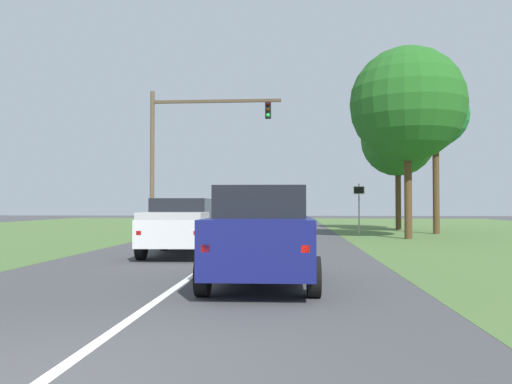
{
  "coord_description": "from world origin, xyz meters",
  "views": [
    {
      "loc": [
        2.3,
        -4.55,
        1.62
      ],
      "look_at": [
        0.7,
        17.47,
        2.18
      ],
      "focal_mm": 36.05,
      "sensor_mm": 36.0,
      "label": 1
    }
  ],
  "objects_px": {
    "pickup_truck_lead": "(183,226)",
    "oak_tree_right": "(398,140)",
    "traffic_light": "(185,140)",
    "red_suv_near": "(262,233)",
    "extra_tree_1": "(435,116)",
    "extra_tree_2": "(407,105)",
    "keep_moving_sign": "(359,202)"
  },
  "relations": [
    {
      "from": "extra_tree_2",
      "to": "pickup_truck_lead",
      "type": "bearing_deg",
      "value": -136.69
    },
    {
      "from": "pickup_truck_lead",
      "to": "extra_tree_1",
      "type": "xyz_separation_m",
      "value": [
        11.56,
        12.97,
        5.69
      ]
    },
    {
      "from": "keep_moving_sign",
      "to": "red_suv_near",
      "type": "bearing_deg",
      "value": -103.65
    },
    {
      "from": "traffic_light",
      "to": "oak_tree_right",
      "type": "distance_m",
      "value": 14.06
    },
    {
      "from": "keep_moving_sign",
      "to": "extra_tree_2",
      "type": "bearing_deg",
      "value": -51.71
    },
    {
      "from": "red_suv_near",
      "to": "extra_tree_1",
      "type": "distance_m",
      "value": 21.5
    },
    {
      "from": "red_suv_near",
      "to": "extra_tree_1",
      "type": "relative_size",
      "value": 0.53
    },
    {
      "from": "pickup_truck_lead",
      "to": "extra_tree_1",
      "type": "bearing_deg",
      "value": 48.29
    },
    {
      "from": "extra_tree_1",
      "to": "pickup_truck_lead",
      "type": "bearing_deg",
      "value": -131.71
    },
    {
      "from": "pickup_truck_lead",
      "to": "extra_tree_2",
      "type": "bearing_deg",
      "value": 43.31
    },
    {
      "from": "keep_moving_sign",
      "to": "extra_tree_1",
      "type": "distance_m",
      "value": 6.92
    },
    {
      "from": "extra_tree_1",
      "to": "extra_tree_2",
      "type": "bearing_deg",
      "value": -119.52
    },
    {
      "from": "pickup_truck_lead",
      "to": "traffic_light",
      "type": "xyz_separation_m",
      "value": [
        -2.45,
        11.71,
        4.3
      ]
    },
    {
      "from": "pickup_truck_lead",
      "to": "red_suv_near",
      "type": "bearing_deg",
      "value": -63.66
    },
    {
      "from": "red_suv_near",
      "to": "pickup_truck_lead",
      "type": "bearing_deg",
      "value": 116.34
    },
    {
      "from": "oak_tree_right",
      "to": "red_suv_near",
      "type": "bearing_deg",
      "value": -107.69
    },
    {
      "from": "extra_tree_2",
      "to": "red_suv_near",
      "type": "bearing_deg",
      "value": -112.98
    },
    {
      "from": "pickup_truck_lead",
      "to": "oak_tree_right",
      "type": "distance_m",
      "value": 20.89
    },
    {
      "from": "red_suv_near",
      "to": "pickup_truck_lead",
      "type": "xyz_separation_m",
      "value": [
        -2.92,
        5.91,
        -0.1
      ]
    },
    {
      "from": "oak_tree_right",
      "to": "extra_tree_1",
      "type": "bearing_deg",
      "value": -75.13
    },
    {
      "from": "extra_tree_2",
      "to": "oak_tree_right",
      "type": "bearing_deg",
      "value": 81.53
    },
    {
      "from": "pickup_truck_lead",
      "to": "traffic_light",
      "type": "relative_size",
      "value": 0.65
    },
    {
      "from": "traffic_light",
      "to": "extra_tree_1",
      "type": "distance_m",
      "value": 14.13
    },
    {
      "from": "red_suv_near",
      "to": "extra_tree_1",
      "type": "bearing_deg",
      "value": 65.42
    },
    {
      "from": "traffic_light",
      "to": "extra_tree_1",
      "type": "bearing_deg",
      "value": 5.13
    },
    {
      "from": "oak_tree_right",
      "to": "extra_tree_2",
      "type": "bearing_deg",
      "value": -98.47
    },
    {
      "from": "traffic_light",
      "to": "extra_tree_2",
      "type": "bearing_deg",
      "value": -15.51
    },
    {
      "from": "pickup_truck_lead",
      "to": "extra_tree_2",
      "type": "distance_m",
      "value": 13.59
    },
    {
      "from": "oak_tree_right",
      "to": "extra_tree_1",
      "type": "relative_size",
      "value": 0.97
    },
    {
      "from": "pickup_truck_lead",
      "to": "oak_tree_right",
      "type": "height_order",
      "value": "oak_tree_right"
    },
    {
      "from": "extra_tree_1",
      "to": "red_suv_near",
      "type": "bearing_deg",
      "value": -114.58
    },
    {
      "from": "oak_tree_right",
      "to": "keep_moving_sign",
      "type": "bearing_deg",
      "value": -117.52
    }
  ]
}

